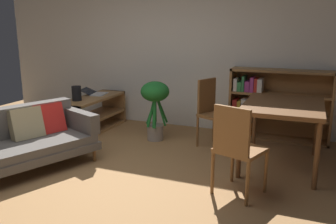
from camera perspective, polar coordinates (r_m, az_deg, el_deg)
The scene contains 11 objects.
ground_plane at distance 4.11m, azimuth -12.79°, elevation -11.27°, with size 8.16×8.16×0.00m, color #9E7042.
back_wall_panel at distance 6.15m, azimuth 1.11°, elevation 10.31°, with size 6.80×0.10×2.70m, color silver.
fabric_couch at distance 4.66m, azimuth -22.97°, elevation -4.13°, with size 1.43×1.96×0.74m.
media_console at distance 6.06m, azimuth -11.88°, elevation -0.37°, with size 0.47×1.37×0.56m.
open_laptop at distance 6.22m, azimuth -11.57°, elevation 3.01°, with size 0.46×0.41×0.10m.
desk_speaker at distance 5.76m, azimuth -14.42°, elevation 2.91°, with size 0.15×0.15×0.23m.
potted_floor_plant at distance 5.35m, azimuth -2.09°, elevation 1.83°, with size 0.43×0.45×0.90m.
dining_table at distance 4.53m, azimuth 17.97°, elevation 0.28°, with size 0.92×1.22×0.80m.
dining_chair_near at distance 5.14m, azimuth 7.16°, elevation 0.37°, with size 0.56×0.55×0.97m.
dining_chair_far at distance 3.64m, azimuth 10.96°, elevation -5.32°, with size 0.55×0.55×0.96m.
bookshelf at distance 5.69m, azimuth 16.28°, elevation 1.20°, with size 1.48×0.34×1.08m.
Camera 1 is at (2.19, -3.03, 1.71)m, focal length 38.07 mm.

